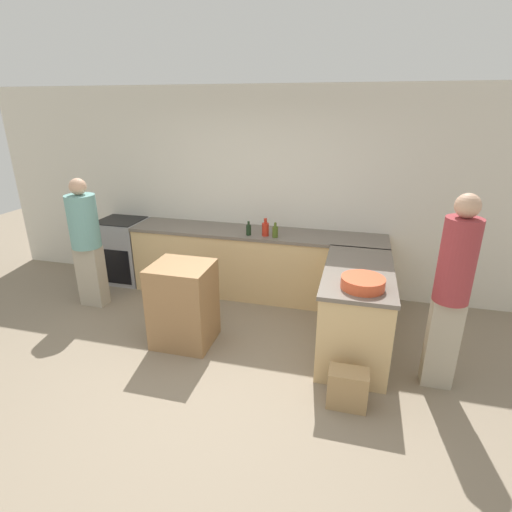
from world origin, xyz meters
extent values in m
plane|color=gray|center=(0.00, 0.00, 0.00)|extent=(14.00, 14.00, 0.00)
cube|color=silver|center=(0.00, 2.30, 1.35)|extent=(8.00, 0.06, 2.70)
cube|color=#D6B27A|center=(0.00, 1.97, 0.43)|extent=(3.33, 0.61, 0.86)
cube|color=#6B6056|center=(0.00, 1.97, 0.88)|extent=(3.36, 0.64, 0.04)
cube|color=#D6B27A|center=(1.34, 0.97, 0.43)|extent=(0.66, 1.40, 0.86)
cube|color=#6B6056|center=(1.34, 0.97, 0.88)|extent=(0.69, 1.43, 0.04)
cube|color=#99999E|center=(-2.01, 1.97, 0.45)|extent=(0.64, 0.61, 0.90)
cube|color=black|center=(-2.01, 1.66, 0.32)|extent=(0.54, 0.01, 0.51)
cube|color=black|center=(-2.01, 1.97, 0.91)|extent=(0.59, 0.56, 0.01)
cube|color=#997047|center=(-0.45, 0.63, 0.45)|extent=(0.62, 0.56, 0.91)
cylinder|color=#DB512D|center=(1.37, 0.53, 0.96)|extent=(0.39, 0.39, 0.10)
cylinder|color=black|center=(-0.05, 1.79, 0.97)|extent=(0.06, 0.06, 0.13)
cylinder|color=black|center=(-0.05, 1.79, 1.06)|extent=(0.03, 0.03, 0.05)
cylinder|color=red|center=(0.17, 1.82, 0.99)|extent=(0.09, 0.09, 0.16)
cylinder|color=red|center=(0.17, 1.82, 1.10)|extent=(0.04, 0.04, 0.06)
cylinder|color=#475B1E|center=(0.30, 1.79, 0.97)|extent=(0.07, 0.07, 0.14)
cylinder|color=#475B1E|center=(0.30, 1.79, 1.07)|extent=(0.03, 0.03, 0.05)
cube|color=#ADA38E|center=(-1.97, 1.16, 0.40)|extent=(0.32, 0.20, 0.79)
cylinder|color=#6BA39E|center=(-1.97, 1.16, 1.12)|extent=(0.35, 0.35, 0.66)
sphere|color=tan|center=(-1.97, 1.16, 1.55)|extent=(0.20, 0.20, 0.20)
cube|color=#ADA38E|center=(2.11, 0.55, 0.43)|extent=(0.27, 0.16, 0.87)
cylinder|color=#993338|center=(2.11, 0.55, 1.24)|extent=(0.30, 0.30, 0.74)
sphere|color=tan|center=(2.11, 0.55, 1.70)|extent=(0.20, 0.20, 0.20)
cube|color=#A88456|center=(1.32, 0.04, 0.17)|extent=(0.34, 0.21, 0.35)
camera|label=1|loc=(1.27, -2.86, 2.45)|focal=28.00mm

